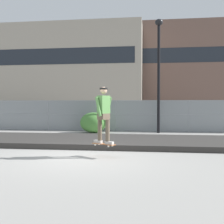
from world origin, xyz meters
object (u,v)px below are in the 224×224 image
at_px(skater, 104,112).
at_px(street_lamp, 159,62).
at_px(parked_car_mid, 183,115).
at_px(shrub_left, 93,123).
at_px(skateboard, 104,144).
at_px(parked_car_near, 91,115).

relative_size(skater, street_lamp, 0.27).
bearing_deg(parked_car_mid, street_lamp, -115.08).
bearing_deg(shrub_left, street_lamp, 5.97).
distance_m(skateboard, shrub_left, 7.26).
relative_size(skateboard, skater, 0.46).
bearing_deg(skateboard, skater, -14.04).
xyz_separation_m(parked_car_near, shrub_left, (0.96, -3.79, -0.26)).
height_order(parked_car_near, parked_car_mid, same).
bearing_deg(parked_car_mid, parked_car_near, -176.00).
relative_size(street_lamp, parked_car_mid, 1.40).
bearing_deg(street_lamp, skater, -104.38).
height_order(street_lamp, parked_car_near, street_lamp).
xyz_separation_m(skateboard, parked_car_mid, (3.71, 11.29, 0.44)).
height_order(street_lamp, parked_car_mid, street_lamp).
xyz_separation_m(street_lamp, shrub_left, (-3.65, -0.38, -3.41)).
xyz_separation_m(street_lamp, parked_car_mid, (1.81, 3.86, -3.15)).
bearing_deg(shrub_left, skater, -76.10).
bearing_deg(street_lamp, parked_car_mid, 64.92).
bearing_deg(skater, parked_car_mid, 71.81).
relative_size(parked_car_mid, shrub_left, 3.04).
bearing_deg(parked_car_near, skater, -75.99).
height_order(skateboard, street_lamp, street_lamp).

